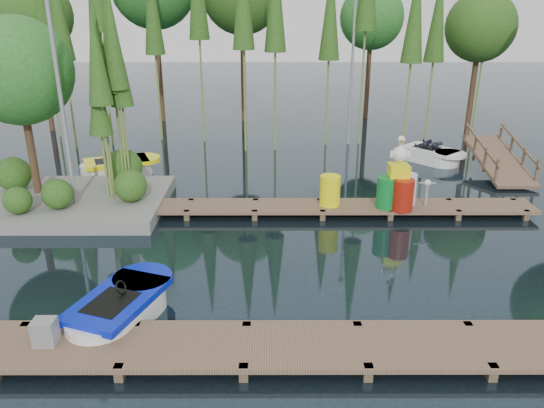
{
  "coord_description": "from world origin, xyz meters",
  "views": [
    {
      "loc": [
        0.48,
        -12.61,
        6.16
      ],
      "look_at": [
        0.5,
        0.5,
        1.1
      ],
      "focal_mm": 35.0,
      "sensor_mm": 36.0,
      "label": 1
    }
  ],
  "objects_px": {
    "boat_blue": "(120,309)",
    "boat_yellow_far": "(118,168)",
    "island": "(46,106)",
    "yellow_barrel": "(330,191)",
    "utility_cabinet": "(45,332)",
    "drum_cluster": "(399,187)"
  },
  "relations": [
    {
      "from": "boat_yellow_far",
      "to": "drum_cluster",
      "type": "distance_m",
      "value": 10.34
    },
    {
      "from": "island",
      "to": "yellow_barrel",
      "type": "height_order",
      "value": "island"
    },
    {
      "from": "yellow_barrel",
      "to": "drum_cluster",
      "type": "relative_size",
      "value": 0.43
    },
    {
      "from": "boat_yellow_far",
      "to": "drum_cluster",
      "type": "relative_size",
      "value": 1.47
    },
    {
      "from": "boat_blue",
      "to": "boat_yellow_far",
      "type": "xyz_separation_m",
      "value": [
        -2.63,
        9.63,
        0.04
      ]
    },
    {
      "from": "boat_blue",
      "to": "yellow_barrel",
      "type": "distance_m",
      "value": 7.59
    },
    {
      "from": "yellow_barrel",
      "to": "boat_blue",
      "type": "bearing_deg",
      "value": -129.89
    },
    {
      "from": "drum_cluster",
      "to": "yellow_barrel",
      "type": "bearing_deg",
      "value": 175.55
    },
    {
      "from": "utility_cabinet",
      "to": "boat_blue",
      "type": "bearing_deg",
      "value": 49.29
    },
    {
      "from": "boat_yellow_far",
      "to": "drum_cluster",
      "type": "bearing_deg",
      "value": -24.75
    },
    {
      "from": "boat_yellow_far",
      "to": "yellow_barrel",
      "type": "relative_size",
      "value": 3.46
    },
    {
      "from": "drum_cluster",
      "to": "boat_yellow_far",
      "type": "bearing_deg",
      "value": 157.33
    },
    {
      "from": "boat_blue",
      "to": "drum_cluster",
      "type": "distance_m",
      "value": 8.94
    },
    {
      "from": "island",
      "to": "yellow_barrel",
      "type": "bearing_deg",
      "value": -5.28
    },
    {
      "from": "yellow_barrel",
      "to": "drum_cluster",
      "type": "bearing_deg",
      "value": -4.45
    },
    {
      "from": "boat_blue",
      "to": "yellow_barrel",
      "type": "xyz_separation_m",
      "value": [
        4.86,
        5.81,
        0.49
      ]
    },
    {
      "from": "island",
      "to": "utility_cabinet",
      "type": "relative_size",
      "value": 13.63
    },
    {
      "from": "boat_blue",
      "to": "boat_yellow_far",
      "type": "height_order",
      "value": "boat_yellow_far"
    },
    {
      "from": "yellow_barrel",
      "to": "drum_cluster",
      "type": "distance_m",
      "value": 2.05
    },
    {
      "from": "island",
      "to": "drum_cluster",
      "type": "distance_m",
      "value": 10.87
    },
    {
      "from": "island",
      "to": "boat_yellow_far",
      "type": "distance_m",
      "value": 4.31
    },
    {
      "from": "utility_cabinet",
      "to": "boat_yellow_far",
      "type": "bearing_deg",
      "value": 98.45
    }
  ]
}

